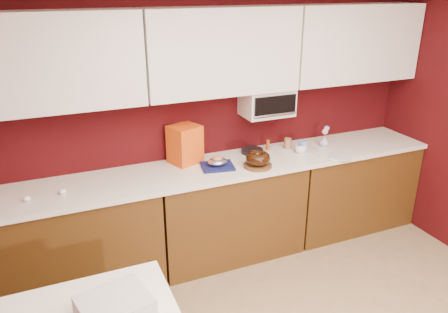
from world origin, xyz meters
TOP-DOWN VIEW (x-y plane):
  - wall_back at (0.00, 2.25)m, footprint 4.00×0.02m
  - base_cabinet_left at (-1.33, 1.94)m, footprint 1.31×0.58m
  - base_cabinet_center at (0.00, 1.94)m, footprint 1.31×0.58m
  - base_cabinet_right at (1.33, 1.94)m, footprint 1.31×0.58m
  - countertop at (0.00, 1.94)m, footprint 4.00×0.62m
  - upper_cabinet_left at (-1.33, 2.08)m, footprint 1.31×0.33m
  - upper_cabinet_center at (0.00, 2.08)m, footprint 1.31×0.33m
  - upper_cabinet_right at (1.33, 2.08)m, footprint 1.31×0.33m
  - toaster_oven at (0.45, 2.10)m, footprint 0.45×0.30m
  - toaster_oven_door at (0.45, 1.94)m, footprint 0.40×0.02m
  - toaster_oven_handle at (0.45, 1.93)m, footprint 0.42×0.02m
  - cake_base at (0.21, 1.78)m, footprint 0.31×0.31m
  - bundt_cake at (0.21, 1.78)m, footprint 0.27×0.27m
  - navy_towel at (-0.12, 1.91)m, footprint 0.31×0.27m
  - foil_ham_nest at (-0.12, 1.91)m, footprint 0.17×0.15m
  - roasted_ham at (-0.12, 1.91)m, footprint 0.09×0.08m
  - pandoro_box at (-0.33, 2.13)m, footprint 0.31×0.30m
  - dark_pan at (0.31, 2.10)m, footprint 0.23×0.23m
  - coffee_mug at (0.73, 1.93)m, footprint 0.10×0.10m
  - blue_jar at (0.76, 1.94)m, footprint 0.11×0.11m
  - flower_vase at (1.04, 1.99)m, footprint 0.10×0.10m
  - flower_pink at (1.04, 1.99)m, footprint 0.06×0.06m
  - flower_blue at (1.07, 2.01)m, footprint 0.05×0.05m
  - china_plate at (1.01, 1.70)m, footprint 0.27×0.27m
  - amber_bottle at (0.48, 2.11)m, footprint 0.04×0.04m
  - paper_cup at (0.68, 2.08)m, footprint 0.08×0.08m
  - egg_left at (-1.63, 1.87)m, footprint 0.06×0.06m
  - egg_right at (-1.38, 1.89)m, footprint 0.06×0.05m
  - newspaper_stack at (-1.22, 0.59)m, footprint 0.41×0.36m

SIDE VIEW (x-z plane):
  - base_cabinet_left at x=-1.33m, z-range 0.00..0.86m
  - base_cabinet_center at x=0.00m, z-range 0.00..0.86m
  - base_cabinet_right at x=1.33m, z-range 0.00..0.86m
  - newspaper_stack at x=-1.22m, z-range 0.75..0.87m
  - countertop at x=0.00m, z-range 0.86..0.90m
  - china_plate at x=1.01m, z-range 0.90..0.91m
  - navy_towel at x=-0.12m, z-range 0.90..0.92m
  - cake_base at x=0.21m, z-range 0.90..0.92m
  - dark_pan at x=0.31m, z-range 0.90..0.94m
  - egg_left at x=-1.63m, z-range 0.90..0.94m
  - egg_right at x=-1.38m, z-range 0.90..0.94m
  - coffee_mug at x=0.73m, z-range 0.90..1.00m
  - paper_cup at x=0.68m, z-range 0.90..1.00m
  - amber_bottle at x=0.48m, z-range 0.90..1.00m
  - flower_vase at x=1.04m, z-range 0.90..1.01m
  - blue_jar at x=0.76m, z-range 0.90..1.01m
  - foil_ham_nest at x=-0.12m, z-range 0.92..0.99m
  - roasted_ham at x=-0.12m, z-range 0.95..1.01m
  - bundt_cake at x=0.21m, z-range 0.94..1.02m
  - flower_pink at x=1.04m, z-range 1.02..1.08m
  - pandoro_box at x=-0.33m, z-range 0.90..1.24m
  - flower_blue at x=1.07m, z-range 1.04..1.10m
  - wall_back at x=0.00m, z-range 0.00..2.50m
  - toaster_oven_handle at x=0.45m, z-range 1.29..1.31m
  - toaster_oven at x=0.45m, z-range 1.25..1.50m
  - toaster_oven_door at x=0.45m, z-range 1.28..1.47m
  - upper_cabinet_left at x=-1.33m, z-range 1.50..2.20m
  - upper_cabinet_center at x=0.00m, z-range 1.50..2.20m
  - upper_cabinet_right at x=1.33m, z-range 1.50..2.20m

